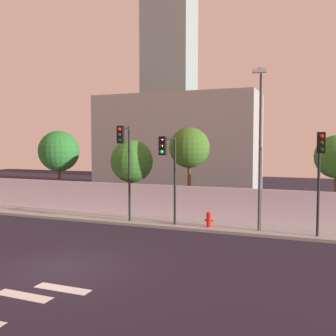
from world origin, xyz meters
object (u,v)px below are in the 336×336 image
at_px(roadside_tree_midleft, 132,161).
at_px(traffic_light_center, 168,161).
at_px(street_lamp_curbside, 260,140).
at_px(roadside_tree_leftmost, 59,151).
at_px(roadside_tree_midright, 189,148).
at_px(traffic_light_right, 125,153).
at_px(fire_hydrant, 209,219).
at_px(traffic_light_left, 320,162).

bearing_deg(roadside_tree_midleft, traffic_light_center, -44.02).
distance_m(street_lamp_curbside, roadside_tree_leftmost, 13.93).
relative_size(street_lamp_curbside, roadside_tree_leftmost, 1.43).
bearing_deg(roadside_tree_midleft, street_lamp_curbside, -20.14).
height_order(roadside_tree_leftmost, roadside_tree_midright, roadside_tree_midright).
xyz_separation_m(traffic_light_right, fire_hydrant, (4.37, 0.59, -3.26)).
xyz_separation_m(traffic_light_right, roadside_tree_midleft, (-1.32, 3.48, -0.60)).
bearing_deg(traffic_light_left, traffic_light_center, -177.60).
xyz_separation_m(street_lamp_curbside, roadside_tree_midright, (-4.45, 3.00, -0.44)).
distance_m(traffic_light_left, roadside_tree_leftmost, 16.56).
bearing_deg(traffic_light_left, roadside_tree_midright, 154.19).
height_order(traffic_light_center, roadside_tree_midright, roadside_tree_midright).
distance_m(traffic_light_right, roadside_tree_leftmost, 7.57).
xyz_separation_m(traffic_light_right, roadside_tree_leftmost, (-6.73, 3.48, -0.03)).
relative_size(traffic_light_right, roadside_tree_leftmost, 0.98).
bearing_deg(traffic_light_left, roadside_tree_midleft, 162.43).
xyz_separation_m(traffic_light_center, roadside_tree_leftmost, (-9.25, 3.71, 0.33)).
relative_size(roadside_tree_leftmost, roadside_tree_midleft, 1.14).
bearing_deg(fire_hydrant, traffic_light_left, -6.00).
height_order(street_lamp_curbside, roadside_tree_leftmost, street_lamp_curbside).
bearing_deg(fire_hydrant, roadside_tree_leftmost, 165.44).
bearing_deg(fire_hydrant, roadside_tree_midright, 124.31).
height_order(traffic_light_right, fire_hydrant, traffic_light_right).
bearing_deg(street_lamp_curbside, roadside_tree_midright, 146.02).
xyz_separation_m(traffic_light_center, roadside_tree_midright, (-0.11, 3.71, 0.59)).
bearing_deg(roadside_tree_midright, roadside_tree_midleft, -180.00).
relative_size(traffic_light_center, traffic_light_right, 0.89).
relative_size(traffic_light_left, roadside_tree_midleft, 1.03).
bearing_deg(roadside_tree_midright, roadside_tree_leftmost, -180.00).
xyz_separation_m(traffic_light_left, roadside_tree_leftmost, (-16.20, 3.42, 0.25)).
distance_m(street_lamp_curbside, roadside_tree_midleft, 8.80).
height_order(fire_hydrant, roadside_tree_leftmost, roadside_tree_leftmost).
xyz_separation_m(traffic_light_center, fire_hydrant, (1.85, 0.83, -2.90)).
bearing_deg(street_lamp_curbside, traffic_light_center, -170.67).
xyz_separation_m(traffic_light_center, street_lamp_curbside, (4.34, 0.71, 1.03)).
distance_m(street_lamp_curbside, fire_hydrant, 4.65).
distance_m(traffic_light_center, traffic_light_right, 2.56).
bearing_deg(roadside_tree_midright, fire_hydrant, -55.69).
relative_size(street_lamp_curbside, fire_hydrant, 9.46).
relative_size(fire_hydrant, roadside_tree_midleft, 0.17).
relative_size(traffic_light_right, roadside_tree_midright, 0.96).
bearing_deg(roadside_tree_midleft, roadside_tree_midright, 0.00).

